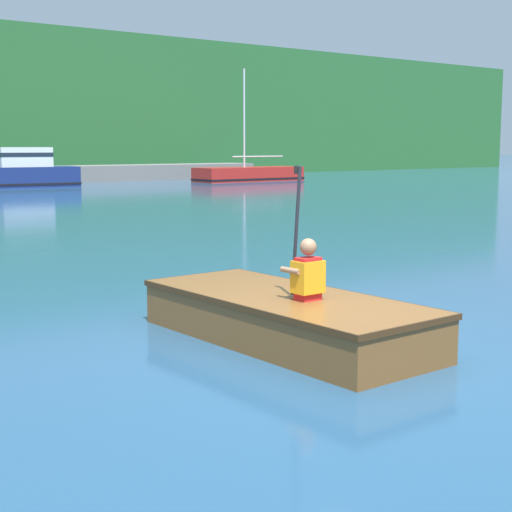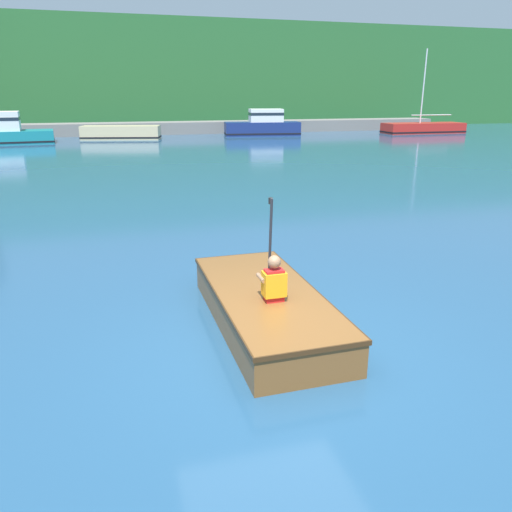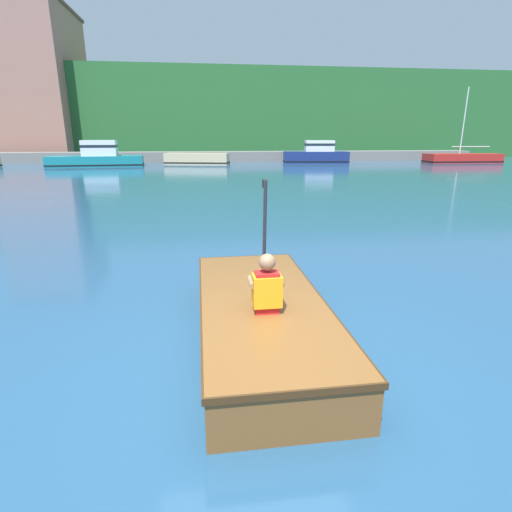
# 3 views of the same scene
# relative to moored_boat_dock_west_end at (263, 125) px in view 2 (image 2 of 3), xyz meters

# --- Properties ---
(ground_plane) EXTENTS (300.00, 300.00, 0.00)m
(ground_plane) POSITION_rel_moored_boat_dock_west_end_xyz_m (-9.40, -31.88, -0.74)
(ground_plane) COLOR navy
(shoreline_ridge) EXTENTS (120.00, 20.00, 9.16)m
(shoreline_ridge) POSITION_rel_moored_boat_dock_west_end_xyz_m (-9.40, 18.24, 3.84)
(shoreline_ridge) COLOR #28602D
(shoreline_ridge) RESTS_ON ground
(marina_dock) EXTENTS (51.27, 2.40, 0.90)m
(marina_dock) POSITION_rel_moored_boat_dock_west_end_xyz_m (-9.40, 3.69, -0.29)
(marina_dock) COLOR slate
(marina_dock) RESTS_ON ground
(moored_boat_dock_west_end) EXTENTS (5.82, 2.48, 1.94)m
(moored_boat_dock_west_end) POSITION_rel_moored_boat_dock_west_end_xyz_m (0.00, 0.00, 0.00)
(moored_boat_dock_west_end) COLOR navy
(moored_boat_dock_west_end) RESTS_ON ground
(moored_boat_dock_west_inner) EXTENTS (5.55, 2.82, 0.92)m
(moored_boat_dock_west_inner) POSITION_rel_moored_boat_dock_west_end_xyz_m (-10.40, -0.36, -0.31)
(moored_boat_dock_west_inner) COLOR #CCB789
(moored_boat_dock_west_inner) RESTS_ON ground
(moored_boat_dock_center_far) EXTENTS (6.60, 2.25, 6.30)m
(moored_boat_dock_center_far) POSITION_rel_moored_boat_dock_west_end_xyz_m (13.02, -1.22, -0.36)
(moored_boat_dock_center_far) COLOR red
(moored_boat_dock_center_far) RESTS_ON ground
(rowboat_foreground) EXTENTS (1.40, 3.53, 0.49)m
(rowboat_foreground) POSITION_rel_moored_boat_dock_west_end_xyz_m (-9.32, -30.96, -0.47)
(rowboat_foreground) COLOR brown
(rowboat_foreground) RESTS_ON ground
(person_paddler) EXTENTS (0.36, 0.36, 1.33)m
(person_paddler) POSITION_rel_moored_boat_dock_west_end_xyz_m (-9.32, -31.34, 0.03)
(person_paddler) COLOR red
(person_paddler) RESTS_ON rowboat_foreground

